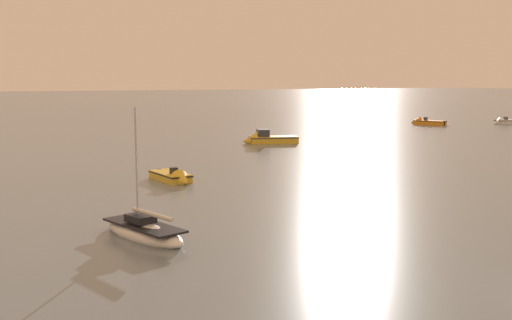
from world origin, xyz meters
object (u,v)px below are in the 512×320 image
object	(u,v)px
motorboat_moored_1	(505,122)
motorboat_moored_8	(425,123)
motorboat_moored_2	(265,140)
motorboat_moored_0	(174,179)
sailboat_moored_0	(144,232)

from	to	relation	value
motorboat_moored_1	motorboat_moored_8	world-z (taller)	motorboat_moored_8
motorboat_moored_1	motorboat_moored_2	size ratio (longest dim) A/B	0.81
motorboat_moored_1	motorboat_moored_8	size ratio (longest dim) A/B	0.90
motorboat_moored_0	motorboat_moored_8	distance (m)	66.83
motorboat_moored_0	sailboat_moored_0	bearing A→B (deg)	-30.99
motorboat_moored_0	motorboat_moored_1	world-z (taller)	motorboat_moored_1
motorboat_moored_0	motorboat_moored_8	bearing A→B (deg)	115.31
motorboat_moored_8	motorboat_moored_0	bearing A→B (deg)	98.94
motorboat_moored_1	sailboat_moored_0	world-z (taller)	sailboat_moored_0
motorboat_moored_2	motorboat_moored_1	bearing A→B (deg)	-152.52
motorboat_moored_0	motorboat_moored_2	size ratio (longest dim) A/B	0.72
motorboat_moored_2	motorboat_moored_8	world-z (taller)	motorboat_moored_2
motorboat_moored_1	motorboat_moored_2	xyz separation A→B (m)	(-51.57, -9.55, 0.12)
motorboat_moored_8	motorboat_moored_1	bearing A→B (deg)	-132.75
motorboat_moored_0	sailboat_moored_0	xyz separation A→B (m)	(-6.54, -14.51, 0.06)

